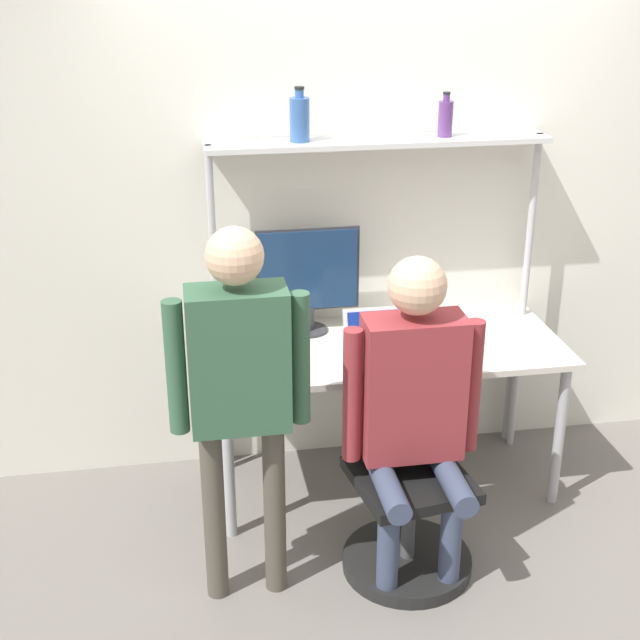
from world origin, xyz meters
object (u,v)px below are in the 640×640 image
at_px(person_standing, 239,375).
at_px(bottle_purple, 445,118).
at_px(office_chair, 405,507).
at_px(monitor, 308,275).
at_px(bottle_blue, 300,119).
at_px(laptop, 380,345).
at_px(cell_phone, 441,355).
at_px(person_seated, 415,397).

relative_size(person_standing, bottle_purple, 7.84).
relative_size(office_chair, bottle_purple, 4.55).
height_order(monitor, office_chair, monitor).
bearing_deg(bottle_blue, laptop, -51.77).
distance_m(office_chair, bottle_blue, 1.77).
xyz_separation_m(cell_phone, office_chair, (-0.28, -0.46, -0.48)).
relative_size(laptop, person_seated, 0.22).
height_order(laptop, person_seated, person_seated).
bearing_deg(person_standing, person_seated, 2.03).
distance_m(laptop, person_standing, 0.90).
distance_m(person_standing, bottle_purple, 1.61).
bearing_deg(monitor, person_seated, -72.11).
xyz_separation_m(laptop, bottle_purple, (0.38, 0.38, 0.95)).
distance_m(monitor, person_seated, 0.96).
xyz_separation_m(laptop, cell_phone, (0.29, -0.03, -0.06)).
distance_m(office_chair, person_standing, 1.00).
bearing_deg(laptop, monitor, 127.17).
bearing_deg(bottle_purple, monitor, -177.88).
bearing_deg(bottle_purple, bottle_blue, 180.00).
xyz_separation_m(monitor, person_standing, (-0.41, -0.92, -0.04)).
bearing_deg(person_seated, bottle_purple, 68.71).
distance_m(monitor, office_chair, 1.18).
bearing_deg(bottle_purple, office_chair, -112.62).
bearing_deg(laptop, person_seated, -88.19).
relative_size(monitor, person_standing, 0.33).
height_order(monitor, cell_phone, monitor).
distance_m(monitor, bottle_blue, 0.74).
xyz_separation_m(cell_phone, bottle_purple, (0.09, 0.41, 1.00)).
xyz_separation_m(office_chair, person_standing, (-0.69, -0.07, 0.72)).
distance_m(person_seated, bottle_blue, 1.36).
bearing_deg(monitor, bottle_blue, 140.86).
distance_m(cell_phone, office_chair, 0.73).
height_order(monitor, bottle_blue, bottle_blue).
distance_m(person_seated, bottle_purple, 1.36).
height_order(office_chair, bottle_blue, bottle_blue).
distance_m(cell_phone, person_seated, 0.58).
relative_size(monitor, bottle_blue, 2.14).
height_order(monitor, person_seated, person_seated).
xyz_separation_m(cell_phone, person_seated, (-0.27, -0.51, 0.07)).
relative_size(person_seated, bottle_purple, 6.99).
bearing_deg(bottle_blue, monitor, -39.14).
distance_m(office_chair, bottle_purple, 1.76).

